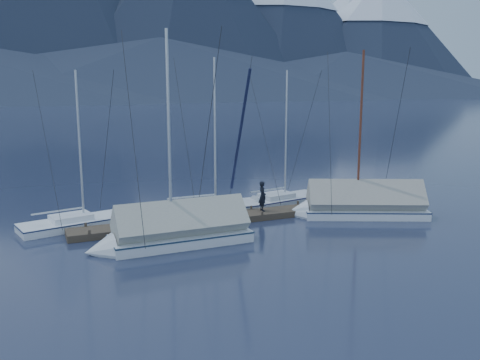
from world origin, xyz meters
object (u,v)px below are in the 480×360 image
sailboat_open_left (93,222)px  sailboat_covered_near (354,207)px  sailboat_open_mid (224,209)px  sailboat_open_right (291,200)px  sailboat_covered_far (168,234)px  person (262,196)px

sailboat_open_left → sailboat_covered_near: 14.22m
sailboat_open_mid → sailboat_open_right: (4.75, 0.63, -0.01)m
sailboat_covered_far → person: 6.84m
sailboat_open_mid → sailboat_open_left: bearing=178.1°
sailboat_open_mid → sailboat_covered_near: 7.37m
sailboat_open_right → person: bearing=-141.8°
sailboat_open_mid → person: size_ratio=5.72×
sailboat_open_right → sailboat_covered_near: (1.61, -4.35, 0.34)m
sailboat_open_mid → sailboat_covered_near: sailboat_covered_near is taller
sailboat_covered_far → sailboat_open_left: bearing=118.3°
sailboat_open_right → sailboat_open_left: bearing=-178.1°
sailboat_open_left → sailboat_covered_far: (2.70, -5.01, 0.36)m
sailboat_covered_far → person: (6.16, 2.89, 0.66)m
sailboat_covered_near → sailboat_open_left: bearing=163.8°
sailboat_open_left → sailboat_open_right: 12.05m
sailboat_open_mid → sailboat_covered_near: bearing=-30.3°
person → sailboat_open_right: bearing=-47.0°
sailboat_open_mid → sailboat_open_right: sailboat_open_mid is taller
sailboat_open_mid → sailboat_covered_far: 6.64m
sailboat_covered_near → person: (-4.80, 1.84, 0.68)m
sailboat_open_right → sailboat_covered_far: 10.81m
sailboat_covered_far → sailboat_covered_near: bearing=5.5°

